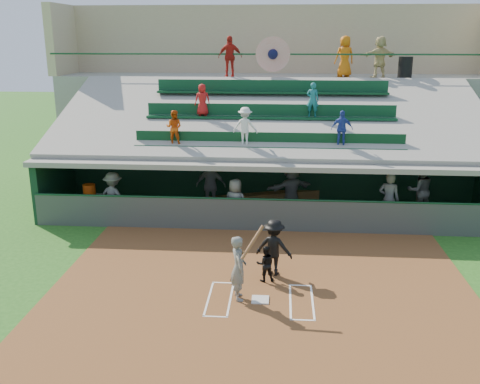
# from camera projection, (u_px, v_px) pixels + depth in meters

# --- Properties ---
(ground) EXTENTS (100.00, 100.00, 0.00)m
(ground) POSITION_uv_depth(u_px,v_px,m) (260.00, 301.00, 13.35)
(ground) COLOR #235819
(ground) RESTS_ON ground
(dirt_slab) EXTENTS (11.00, 9.00, 0.02)m
(dirt_slab) POSITION_uv_depth(u_px,v_px,m) (261.00, 291.00, 13.82)
(dirt_slab) COLOR brown
(dirt_slab) RESTS_ON ground
(home_plate) EXTENTS (0.43, 0.43, 0.03)m
(home_plate) POSITION_uv_depth(u_px,v_px,m) (260.00, 300.00, 13.34)
(home_plate) COLOR silver
(home_plate) RESTS_ON dirt_slab
(batters_box_chalk) EXTENTS (2.65, 1.85, 0.01)m
(batters_box_chalk) POSITION_uv_depth(u_px,v_px,m) (260.00, 300.00, 13.34)
(batters_box_chalk) COLOR white
(batters_box_chalk) RESTS_ON dirt_slab
(dugout_floor) EXTENTS (16.00, 3.50, 0.04)m
(dugout_floor) POSITION_uv_depth(u_px,v_px,m) (268.00, 214.00, 19.80)
(dugout_floor) COLOR gray
(dugout_floor) RESTS_ON ground
(concourse_slab) EXTENTS (20.00, 3.00, 4.60)m
(concourse_slab) POSITION_uv_depth(u_px,v_px,m) (272.00, 124.00, 25.62)
(concourse_slab) COLOR gray
(concourse_slab) RESTS_ON ground
(grandstand) EXTENTS (20.40, 10.40, 7.80)m
(grandstand) POSITION_uv_depth(u_px,v_px,m) (271.00, 136.00, 22.78)
(grandstand) COLOR #464A46
(grandstand) RESTS_ON ground
(batter_at_plate) EXTENTS (0.90, 0.76, 1.95)m
(batter_at_plate) POSITION_uv_depth(u_px,v_px,m) (239.00, 267.00, 13.21)
(batter_at_plate) COLOR #5B5E59
(batter_at_plate) RESTS_ON dirt_slab
(catcher) EXTENTS (0.56, 0.48, 1.00)m
(catcher) POSITION_uv_depth(u_px,v_px,m) (265.00, 264.00, 14.27)
(catcher) COLOR black
(catcher) RESTS_ON dirt_slab
(home_umpire) EXTENTS (1.14, 0.84, 1.58)m
(home_umpire) POSITION_uv_depth(u_px,v_px,m) (274.00, 247.00, 14.61)
(home_umpire) COLOR black
(home_umpire) RESTS_ON dirt_slab
(dugout_bench) EXTENTS (14.62, 5.88, 0.46)m
(dugout_bench) POSITION_uv_depth(u_px,v_px,m) (275.00, 198.00, 20.87)
(dugout_bench) COLOR brown
(dugout_bench) RESTS_ON dugout_floor
(white_table) EXTENTS (0.92, 0.76, 0.71)m
(white_table) POSITION_uv_depth(u_px,v_px,m) (91.00, 205.00, 19.58)
(white_table) COLOR white
(white_table) RESTS_ON dugout_floor
(water_cooler) EXTENTS (0.45, 0.45, 0.45)m
(water_cooler) POSITION_uv_depth(u_px,v_px,m) (89.00, 190.00, 19.39)
(water_cooler) COLOR #E94D0D
(water_cooler) RESTS_ON white_table
(dugout_player_a) EXTENTS (1.29, 0.99, 1.77)m
(dugout_player_a) POSITION_uv_depth(u_px,v_px,m) (114.00, 197.00, 18.80)
(dugout_player_a) COLOR #525550
(dugout_player_a) RESTS_ON dugout_floor
(dugout_player_b) EXTENTS (1.15, 0.53, 1.92)m
(dugout_player_b) POSITION_uv_depth(u_px,v_px,m) (211.00, 186.00, 19.93)
(dugout_player_b) COLOR #585B55
(dugout_player_b) RESTS_ON dugout_floor
(dugout_player_c) EXTENTS (0.96, 0.78, 1.69)m
(dugout_player_c) POSITION_uv_depth(u_px,v_px,m) (235.00, 203.00, 18.24)
(dugout_player_c) COLOR #545752
(dugout_player_c) RESTS_ON dugout_floor
(dugout_player_d) EXTENTS (1.84, 1.32, 1.92)m
(dugout_player_d) POSITION_uv_depth(u_px,v_px,m) (291.00, 190.00, 19.41)
(dugout_player_d) COLOR #555853
(dugout_player_d) RESTS_ON dugout_floor
(dugout_player_e) EXTENTS (0.81, 0.66, 1.90)m
(dugout_player_e) POSITION_uv_depth(u_px,v_px,m) (389.00, 200.00, 18.24)
(dugout_player_e) COLOR #555853
(dugout_player_e) RESTS_ON dugout_floor
(dugout_player_f) EXTENTS (1.04, 0.87, 1.95)m
(dugout_player_f) POSITION_uv_depth(u_px,v_px,m) (420.00, 190.00, 19.26)
(dugout_player_f) COLOR #595C57
(dugout_player_f) RESTS_ON dugout_floor
(trash_bin) EXTENTS (0.60, 0.60, 0.91)m
(trash_bin) POSITION_uv_depth(u_px,v_px,m) (405.00, 67.00, 23.22)
(trash_bin) COLOR black
(trash_bin) RESTS_ON concourse_slab
(concourse_staff_a) EXTENTS (1.09, 0.58, 1.78)m
(concourse_staff_a) POSITION_uv_depth(u_px,v_px,m) (230.00, 57.00, 23.48)
(concourse_staff_a) COLOR #AE1B13
(concourse_staff_a) RESTS_ON concourse_slab
(concourse_staff_b) EXTENTS (1.00, 0.79, 1.79)m
(concourse_staff_b) POSITION_uv_depth(u_px,v_px,m) (345.00, 56.00, 23.61)
(concourse_staff_b) COLOR #C35F0B
(concourse_staff_b) RESTS_ON concourse_slab
(concourse_staff_c) EXTENTS (1.73, 0.97, 1.77)m
(concourse_staff_c) POSITION_uv_depth(u_px,v_px,m) (380.00, 57.00, 23.29)
(concourse_staff_c) COLOR tan
(concourse_staff_c) RESTS_ON concourse_slab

